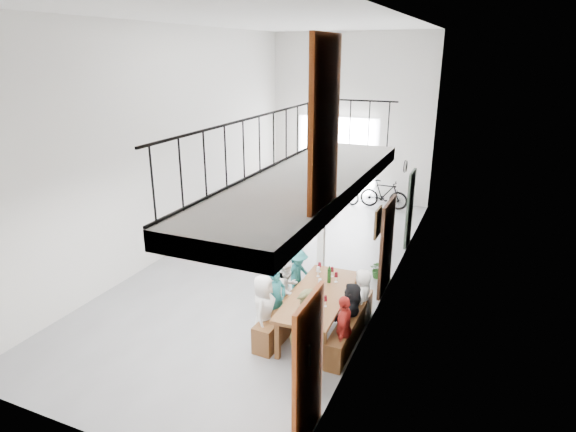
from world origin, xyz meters
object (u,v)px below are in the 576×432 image
at_px(oak_barrel, 263,191).
at_px(serving_counter, 312,184).
at_px(bicycle_near, 340,189).
at_px(bench_inner, 289,314).
at_px(tasting_table, 319,298).
at_px(host_standing, 306,342).
at_px(side_bench, 201,233).

distance_m(oak_barrel, serving_counter, 1.97).
bearing_deg(bicycle_near, bench_inner, -143.70).
xyz_separation_m(oak_barrel, bicycle_near, (2.24, 1.46, -0.07)).
relative_size(tasting_table, host_standing, 1.41).
xyz_separation_m(bench_inner, serving_counter, (-2.58, 8.12, 0.22)).
distance_m(oak_barrel, host_standing, 9.31).
height_order(side_bench, oak_barrel, oak_barrel).
relative_size(tasting_table, bicycle_near, 1.40).
bearing_deg(bench_inner, side_bench, 145.26).
bearing_deg(host_standing, bicycle_near, 124.17).
relative_size(oak_barrel, host_standing, 0.62).
bearing_deg(side_bench, tasting_table, -34.06).
distance_m(serving_counter, bicycle_near, 1.09).
bearing_deg(serving_counter, oak_barrel, -134.98).
height_order(bench_inner, bicycle_near, bicycle_near).
bearing_deg(tasting_table, side_bench, 144.11).
relative_size(tasting_table, serving_counter, 1.32).
bearing_deg(side_bench, bench_inner, -38.06).
distance_m(bench_inner, host_standing, 1.88).
bearing_deg(host_standing, serving_counter, 129.84).
distance_m(side_bench, serving_counter, 5.25).
height_order(bench_inner, oak_barrel, oak_barrel).
bearing_deg(tasting_table, host_standing, -79.14).
xyz_separation_m(tasting_table, oak_barrel, (-4.32, 6.51, -0.19)).
bearing_deg(tasting_table, serving_counter, 109.52).
bearing_deg(serving_counter, bicycle_near, -16.50).
bearing_deg(bench_inner, bicycle_near, 103.91).
bearing_deg(host_standing, side_bench, 156.38).
distance_m(tasting_table, bench_inner, 0.75).
height_order(oak_barrel, bicycle_near, oak_barrel).
xyz_separation_m(bench_inner, side_bench, (-3.89, 3.04, -0.03)).
bearing_deg(side_bench, host_standing, -43.44).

